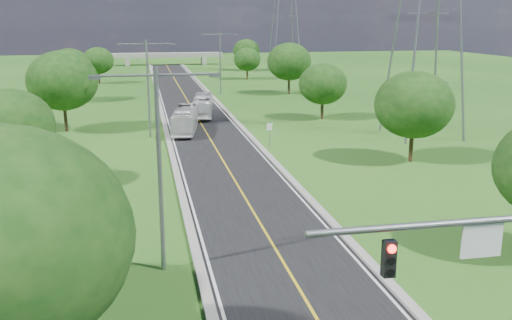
{
  "coord_description": "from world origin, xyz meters",
  "views": [
    {
      "loc": [
        -6.64,
        -14.54,
        12.13
      ],
      "look_at": [
        0.55,
        21.31,
        3.0
      ],
      "focal_mm": 40.0,
      "sensor_mm": 36.0,
      "label": 1
    }
  ],
  "objects": [
    {
      "name": "curb_right",
      "position": [
        4.25,
        66.0,
        0.11
      ],
      "size": [
        0.5,
        150.0,
        0.22
      ],
      "primitive_type": "cube",
      "color": "gray",
      "rests_on": "ground"
    },
    {
      "name": "streetlight_mid_left",
      "position": [
        -6.0,
        45.0,
        5.94
      ],
      "size": [
        5.9,
        0.25,
        10.0
      ],
      "color": "slate",
      "rests_on": "ground"
    },
    {
      "name": "signal_mast",
      "position": [
        3.68,
        -1.0,
        4.91
      ],
      "size": [
        8.54,
        0.33,
        7.2
      ],
      "color": "slate",
      "rests_on": "ground"
    },
    {
      "name": "streetlight_far_right",
      "position": [
        6.0,
        78.0,
        5.94
      ],
      "size": [
        5.9,
        0.25,
        10.0
      ],
      "color": "slate",
      "rests_on": "ground"
    },
    {
      "name": "tree_rf",
      "position": [
        18.0,
        120.0,
        4.64
      ],
      "size": [
        6.3,
        6.3,
        7.33
      ],
      "color": "black",
      "rests_on": "ground"
    },
    {
      "name": "tree_rc",
      "position": [
        15.0,
        52.0,
        4.33
      ],
      "size": [
        5.88,
        5.88,
        6.84
      ],
      "color": "black",
      "rests_on": "ground"
    },
    {
      "name": "streetlight_near_left",
      "position": [
        -6.0,
        12.0,
        5.94
      ],
      "size": [
        5.9,
        0.25,
        10.0
      ],
      "color": "slate",
      "rests_on": "ground"
    },
    {
      "name": "tree_ld",
      "position": [
        -17.0,
        74.0,
        4.95
      ],
      "size": [
        6.72,
        6.72,
        7.82
      ],
      "color": "black",
      "rests_on": "ground"
    },
    {
      "name": "tree_rb",
      "position": [
        16.0,
        30.0,
        4.95
      ],
      "size": [
        6.72,
        6.72,
        7.82
      ],
      "color": "black",
      "rests_on": "ground"
    },
    {
      "name": "tree_re",
      "position": [
        14.5,
        100.0,
        4.02
      ],
      "size": [
        5.46,
        5.46,
        6.35
      ],
      "color": "black",
      "rests_on": "ground"
    },
    {
      "name": "tree_le",
      "position": [
        -14.5,
        98.0,
        4.33
      ],
      "size": [
        5.88,
        5.88,
        6.84
      ],
      "color": "black",
      "rests_on": "ground"
    },
    {
      "name": "ground",
      "position": [
        0.0,
        60.0,
        0.0
      ],
      "size": [
        260.0,
        260.0,
        0.0
      ],
      "primitive_type": "plane",
      "color": "#1C4B15",
      "rests_on": "ground"
    },
    {
      "name": "power_tower_far",
      "position": [
        26.0,
        115.0,
        14.01
      ],
      "size": [
        9.0,
        6.4,
        28.0
      ],
      "color": "slate",
      "rests_on": "ground"
    },
    {
      "name": "bus_inbound",
      "position": [
        -2.19,
        46.82,
        1.39
      ],
      "size": [
        3.7,
        9.76,
        2.65
      ],
      "primitive_type": "imported",
      "rotation": [
        0.0,
        0.0,
        -0.16
      ],
      "color": "silver",
      "rests_on": "road"
    },
    {
      "name": "overpass",
      "position": [
        0.0,
        140.0,
        2.41
      ],
      "size": [
        30.0,
        3.0,
        3.2
      ],
      "color": "gray",
      "rests_on": "ground"
    },
    {
      "name": "curb_left",
      "position": [
        -4.25,
        66.0,
        0.11
      ],
      "size": [
        0.5,
        150.0,
        0.22
      ],
      "primitive_type": "cube",
      "color": "gray",
      "rests_on": "ground"
    },
    {
      "name": "speed_limit_sign",
      "position": [
        5.2,
        37.98,
        1.6
      ],
      "size": [
        0.55,
        0.09,
        2.4
      ],
      "color": "slate",
      "rests_on": "ground"
    },
    {
      "name": "bus_outbound",
      "position": [
        0.8,
        56.54,
        1.39
      ],
      "size": [
        3.55,
        9.77,
        2.66
      ],
      "primitive_type": "imported",
      "rotation": [
        0.0,
        0.0,
        3.0
      ],
      "color": "silver",
      "rests_on": "road"
    },
    {
      "name": "road",
      "position": [
        0.0,
        66.0,
        0.03
      ],
      "size": [
        8.0,
        150.0,
        0.06
      ],
      "primitive_type": "cube",
      "color": "black",
      "rests_on": "ground"
    },
    {
      "name": "tree_lc",
      "position": [
        -15.0,
        50.0,
        5.58
      ],
      "size": [
        7.56,
        7.56,
        8.79
      ],
      "color": "black",
      "rests_on": "ground"
    },
    {
      "name": "tree_rd",
      "position": [
        17.0,
        76.0,
        5.27
      ],
      "size": [
        7.14,
        7.14,
        8.3
      ],
      "color": "black",
      "rests_on": "ground"
    },
    {
      "name": "tree_lb",
      "position": [
        -16.0,
        28.0,
        4.64
      ],
      "size": [
        6.3,
        6.3,
        7.33
      ],
      "color": "black",
      "rests_on": "ground"
    }
  ]
}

